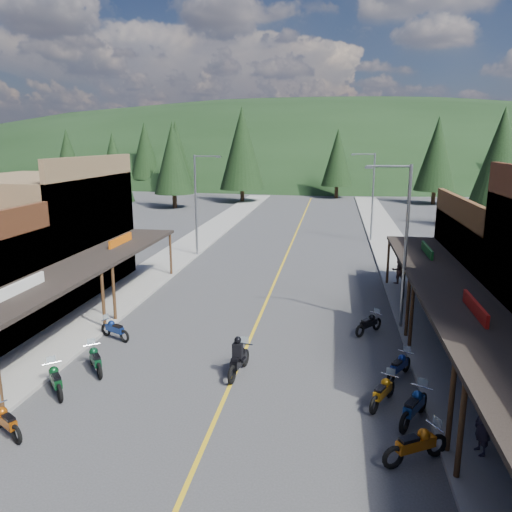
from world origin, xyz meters
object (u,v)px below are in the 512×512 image
at_px(bike_east_6, 416,443).
at_px(pine_0, 68,157).
at_px(pine_2, 242,148).
at_px(pedestrian_east_b, 398,270).
at_px(pine_3, 338,157).
at_px(pine_11, 500,160).
at_px(bike_east_10, 369,323).
at_px(rider_on_bike, 239,359).
at_px(bike_west_6, 6,420).
at_px(bike_west_9, 115,329).
at_px(pine_4, 437,154).
at_px(bike_east_9, 399,365).
at_px(pedestrian_east_a, 483,426).
at_px(bike_west_8, 95,358).
at_px(bike_east_7, 414,405).
at_px(shop_west_3, 41,235).
at_px(pine_7, 145,151).
at_px(bike_east_8, 383,391).
at_px(pine_10, 173,158).
at_px(streetlight_1, 197,201).
at_px(pine_8, 114,168).
at_px(streetlight_2, 403,240).
at_px(streetlight_3, 371,193).
at_px(pine_1, 176,151).
at_px(bike_west_7, 55,379).

bearing_deg(bike_east_6, pine_0, -175.07).
height_order(pine_2, pedestrian_east_b, pine_2).
height_order(pine_3, pedestrian_east_b, pine_3).
xyz_separation_m(pine_11, bike_east_10, (-14.49, -30.87, -6.64)).
bearing_deg(pine_11, rider_on_bike, -118.79).
bearing_deg(pedestrian_east_b, bike_west_6, 28.52).
bearing_deg(pine_3, pedestrian_east_b, -85.62).
bearing_deg(bike_west_9, pine_3, 17.80).
xyz_separation_m(pine_4, bike_east_9, (-11.61, -57.39, -6.69)).
distance_m(bike_east_6, bike_east_10, 9.89).
distance_m(rider_on_bike, pedestrian_east_a, 8.97).
bearing_deg(pedestrian_east_a, bike_west_8, -117.98).
distance_m(rider_on_bike, pedestrian_east_b, 15.89).
xyz_separation_m(bike_east_7, bike_east_10, (-0.96, 7.71, -0.07)).
bearing_deg(bike_west_6, pedestrian_east_b, -4.36).
relative_size(shop_west_3, pine_7, 0.87).
relative_size(shop_west_3, bike_east_7, 5.00).
height_order(pine_3, bike_east_8, pine_3).
height_order(pine_2, pine_10, pine_2).
xyz_separation_m(bike_west_9, bike_east_9, (12.61, -1.97, 0.01)).
bearing_deg(shop_west_3, pedestrian_east_b, 11.80).
relative_size(pine_3, pedestrian_east_b, 6.18).
bearing_deg(streetlight_1, pine_8, 129.90).
distance_m(streetlight_1, streetlight_2, 19.73).
xyz_separation_m(streetlight_2, bike_west_6, (-13.19, -11.33, -3.92)).
bearing_deg(bike_east_7, streetlight_2, 115.51).
relative_size(streetlight_3, bike_east_9, 4.18).
distance_m(pine_10, pedestrian_east_a, 58.67).
bearing_deg(pine_4, pedestrian_east_b, -102.94).
distance_m(pine_4, bike_east_7, 62.02).
relative_size(bike_west_6, bike_west_9, 1.02).
bearing_deg(streetlight_1, pine_2, 94.84).
bearing_deg(pine_4, rider_on_bike, -107.07).
height_order(pine_11, bike_east_7, pine_11).
relative_size(pine_2, bike_east_9, 7.31).
distance_m(pine_10, bike_east_6, 58.36).
relative_size(bike_east_6, bike_east_10, 1.12).
height_order(shop_west_3, pine_1, pine_1).
height_order(pine_4, bike_east_10, pine_4).
bearing_deg(pine_7, bike_west_7, -71.36).
height_order(pine_1, rider_on_bike, pine_1).
bearing_deg(bike_east_7, bike_west_7, -151.21).
bearing_deg(pine_1, pine_0, -153.43).
height_order(bike_east_8, pedestrian_east_b, pedestrian_east_b).
distance_m(bike_west_7, bike_west_8, 1.97).
height_order(pine_1, pine_2, pine_2).
xyz_separation_m(pine_7, bike_east_7, (38.47, -76.58, -6.61)).
relative_size(bike_west_6, bike_east_6, 0.88).
bearing_deg(pine_1, pine_2, -40.60).
height_order(pine_4, rider_on_bike, pine_4).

